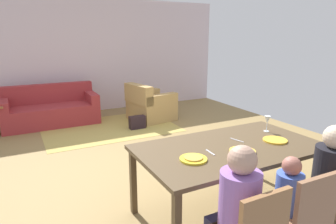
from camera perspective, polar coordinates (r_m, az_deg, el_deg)
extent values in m
cube|color=olive|center=(4.88, -4.85, -7.84)|extent=(6.80, 6.21, 0.02)
cube|color=silver|center=(7.55, -14.55, 10.33)|extent=(6.80, 0.10, 2.70)
cube|color=brown|center=(3.08, 11.86, -6.77)|extent=(1.88, 1.05, 0.04)
cube|color=brown|center=(3.56, 27.75, -11.89)|extent=(0.06, 0.06, 0.72)
cube|color=brown|center=(3.21, -6.70, -13.15)|extent=(0.06, 0.06, 0.72)
cube|color=brown|center=(4.10, 17.07, -7.38)|extent=(0.06, 0.06, 0.72)
cylinder|color=yellow|center=(2.70, 4.89, -9.00)|extent=(0.25, 0.25, 0.02)
cylinder|color=gold|center=(2.69, 4.90, -8.71)|extent=(0.17, 0.17, 0.01)
cylinder|color=yellow|center=(2.95, 14.10, -7.33)|extent=(0.25, 0.25, 0.02)
cylinder|color=gold|center=(2.94, 14.12, -7.05)|extent=(0.17, 0.17, 0.01)
cylinder|color=yellow|center=(3.35, 19.87, -5.11)|extent=(0.25, 0.25, 0.02)
cylinder|color=silver|center=(3.64, 18.37, -3.52)|extent=(0.06, 0.06, 0.01)
cylinder|color=silver|center=(3.63, 18.43, -2.80)|extent=(0.01, 0.01, 0.09)
cone|color=silver|center=(3.60, 18.55, -1.43)|extent=(0.07, 0.07, 0.09)
cube|color=silver|center=(2.88, 8.12, -7.69)|extent=(0.03, 0.15, 0.01)
cube|color=silver|center=(3.25, 13.09, -5.29)|extent=(0.06, 0.17, 0.01)
cube|color=#93633B|center=(2.16, 18.10, -19.58)|extent=(0.42, 0.04, 0.42)
cylinder|color=#9265B8|center=(2.30, 13.55, -16.39)|extent=(0.30, 0.30, 0.46)
sphere|color=tan|center=(2.15, 14.07, -8.93)|extent=(0.21, 0.21, 0.21)
cube|color=#8F6344|center=(2.72, 22.79, -18.07)|extent=(0.43, 0.43, 0.04)
cube|color=#8F6344|center=(2.51, 26.66, -15.35)|extent=(0.42, 0.05, 0.42)
cube|color=#8F6344|center=(3.05, 22.08, -19.13)|extent=(0.04, 0.04, 0.41)
cylinder|color=#4160C2|center=(2.66, 22.18, -14.15)|extent=(0.22, 0.22, 0.33)
sphere|color=#A86656|center=(2.56, 22.68, -9.54)|extent=(0.15, 0.15, 0.15)
cube|color=olive|center=(3.09, 29.17, -14.67)|extent=(0.46, 0.46, 0.04)
cube|color=olive|center=(3.42, 28.31, -15.99)|extent=(0.04, 0.04, 0.41)
cube|color=olive|center=(3.18, 23.88, -17.87)|extent=(0.04, 0.04, 0.41)
cube|color=#3B4041|center=(3.26, 26.69, -16.93)|extent=(0.29, 0.37, 0.45)
cylinder|color=black|center=(3.02, 28.81, -10.09)|extent=(0.30, 0.30, 0.46)
sphere|color=beige|center=(2.91, 29.58, -4.23)|extent=(0.21, 0.21, 0.21)
cube|color=tan|center=(6.22, -11.10, -2.97)|extent=(2.60, 1.80, 0.01)
cube|color=#9C2D30|center=(6.74, -21.48, -0.53)|extent=(1.89, 0.84, 0.42)
cube|color=#9C2D30|center=(6.99, -22.11, 3.37)|extent=(1.89, 0.20, 0.40)
cube|color=#9C2D30|center=(6.65, -29.05, 1.19)|extent=(0.18, 0.84, 0.20)
cube|color=#9C2D30|center=(6.80, -14.56, 2.84)|extent=(0.18, 0.84, 0.20)
cube|color=tan|center=(6.68, -3.16, 0.36)|extent=(0.98, 0.99, 0.42)
cube|color=tan|center=(6.41, -5.70, 3.46)|extent=(0.35, 0.87, 0.40)
cube|color=tan|center=(6.35, -1.46, 2.49)|extent=(0.86, 0.33, 0.20)
cube|color=tan|center=(6.89, -4.79, 3.40)|extent=(0.86, 0.33, 0.20)
cube|color=black|center=(6.06, -5.93, -1.99)|extent=(0.32, 0.16, 0.26)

